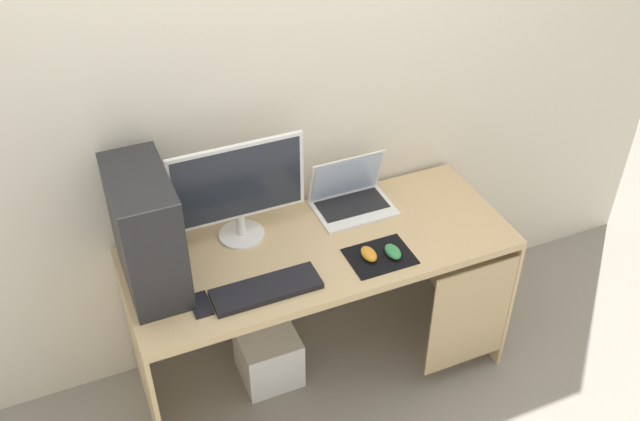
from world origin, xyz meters
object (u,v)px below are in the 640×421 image
(pc_tower, at_px, (147,232))
(monitor, at_px, (238,189))
(laptop, at_px, (351,197))
(cell_phone, at_px, (201,305))
(mouse_right, at_px, (393,252))
(keyboard, at_px, (266,289))
(subwoofer, at_px, (269,356))
(mouse_left, at_px, (369,254))

(pc_tower, height_order, monitor, pc_tower)
(laptop, bearing_deg, monitor, -177.74)
(laptop, distance_m, cell_phone, 0.85)
(mouse_right, bearing_deg, monitor, 145.90)
(monitor, xyz_separation_m, keyboard, (-0.02, -0.35, -0.23))
(mouse_right, relative_size, subwoofer, 0.37)
(mouse_left, distance_m, cell_phone, 0.69)
(cell_phone, relative_size, subwoofer, 0.50)
(monitor, height_order, laptop, monitor)
(laptop, bearing_deg, keyboard, -145.05)
(mouse_left, xyz_separation_m, subwoofer, (-0.38, 0.20, -0.65))
(mouse_left, distance_m, subwoofer, 0.78)
(monitor, bearing_deg, pc_tower, -162.78)
(laptop, distance_m, keyboard, 0.64)
(pc_tower, xyz_separation_m, mouse_right, (0.91, -0.23, -0.22))
(mouse_left, height_order, subwoofer, mouse_left)
(pc_tower, bearing_deg, laptop, 8.95)
(monitor, xyz_separation_m, mouse_right, (0.52, -0.35, -0.22))
(keyboard, xyz_separation_m, mouse_left, (0.44, 0.02, 0.01))
(mouse_right, relative_size, cell_phone, 0.74)
(pc_tower, distance_m, monitor, 0.41)
(monitor, xyz_separation_m, mouse_left, (0.42, -0.33, -0.22))
(mouse_right, height_order, subwoofer, mouse_right)
(laptop, relative_size, cell_phone, 2.60)
(monitor, bearing_deg, cell_phone, -129.68)
(cell_phone, bearing_deg, mouse_left, -0.26)
(keyboard, bearing_deg, mouse_left, 2.59)
(mouse_right, bearing_deg, pc_tower, 165.83)
(pc_tower, distance_m, subwoofer, 0.97)
(subwoofer, bearing_deg, laptop, 17.30)
(mouse_left, relative_size, cell_phone, 0.74)
(monitor, distance_m, laptop, 0.54)
(pc_tower, height_order, mouse_left, pc_tower)
(pc_tower, xyz_separation_m, subwoofer, (0.43, -0.00, -0.87))
(mouse_left, distance_m, mouse_right, 0.10)
(keyboard, xyz_separation_m, mouse_right, (0.54, -0.01, 0.01))
(mouse_right, xyz_separation_m, subwoofer, (-0.48, 0.23, -0.65))
(mouse_left, bearing_deg, monitor, 142.42)
(mouse_right, distance_m, cell_phone, 0.79)
(pc_tower, xyz_separation_m, monitor, (0.39, 0.12, 0.00))
(laptop, xyz_separation_m, cell_phone, (-0.77, -0.34, -0.04))
(laptop, height_order, mouse_left, laptop)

